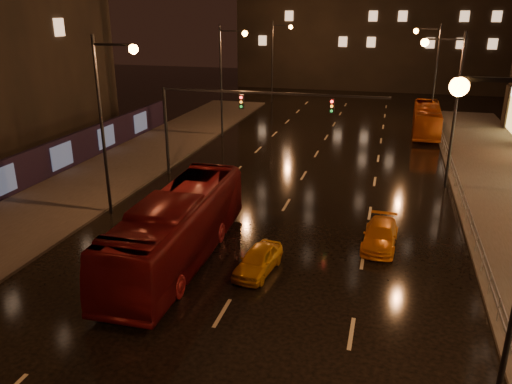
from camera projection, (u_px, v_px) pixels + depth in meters
The scene contains 9 objects.
ground at pixel (298, 184), 34.01m from camera, with size 140.00×140.00×0.00m, color black.
sidewalk_left at pixel (82, 189), 32.80m from camera, with size 7.00×70.00×0.15m, color #38332D.
traffic_signal at pixel (227, 112), 33.65m from camera, with size 15.31×0.32×6.20m.
streetlight_right at pixel (509, 198), 13.28m from camera, with size 2.64×0.50×10.00m.
railing_right at pixel (463, 196), 29.36m from camera, with size 0.05×56.00×1.00m.
bus_red at pixel (178, 227), 23.14m from camera, with size 2.80×11.95×3.33m, color #5A0C10.
bus_curb at pixel (427, 119), 47.80m from camera, with size 2.34×10.01×2.79m, color #AE4811.
taxi_near at pixel (258, 260), 22.40m from camera, with size 1.38×3.43×1.17m, color #C37F12.
taxi_far at pixel (380, 235), 24.91m from camera, with size 1.61×3.95×1.15m, color orange.
Camera 1 is at (5.69, -11.78, 11.10)m, focal length 35.00 mm.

